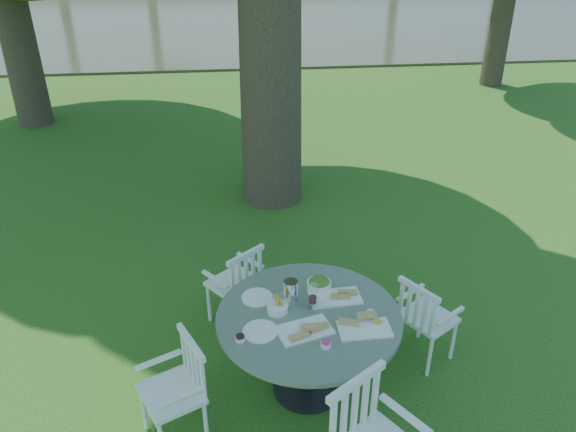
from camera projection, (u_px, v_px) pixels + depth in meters
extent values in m
plane|color=#163E0D|center=(290.00, 300.00, 5.61)|extent=(140.00, 140.00, 0.00)
cylinder|color=black|center=(307.00, 386.00, 4.58)|extent=(0.56, 0.56, 0.04)
cylinder|color=black|center=(308.00, 353.00, 4.40)|extent=(0.12, 0.12, 0.67)
cylinder|color=#5D6C5A|center=(309.00, 317.00, 4.23)|extent=(1.40, 1.40, 0.04)
cylinder|color=white|center=(453.00, 340.00, 4.79)|extent=(0.03, 0.03, 0.40)
cylinder|color=white|center=(420.00, 319.00, 5.04)|extent=(0.03, 0.03, 0.40)
cylinder|color=white|center=(430.00, 357.00, 4.62)|extent=(0.03, 0.03, 0.40)
cylinder|color=white|center=(397.00, 334.00, 4.86)|extent=(0.03, 0.03, 0.40)
cube|color=white|center=(428.00, 317.00, 4.72)|extent=(0.54, 0.55, 0.04)
cube|color=white|center=(417.00, 308.00, 4.53)|extent=(0.25, 0.36, 0.41)
cylinder|color=white|center=(238.00, 286.00, 5.46)|extent=(0.03, 0.03, 0.41)
cylinder|color=white|center=(209.00, 303.00, 5.24)|extent=(0.03, 0.03, 0.41)
cylinder|color=white|center=(261.00, 301.00, 5.27)|extent=(0.03, 0.03, 0.41)
cylinder|color=white|center=(232.00, 319.00, 5.04)|extent=(0.03, 0.03, 0.41)
cube|color=white|center=(234.00, 283.00, 5.14)|extent=(0.56, 0.56, 0.04)
cube|color=white|center=(246.00, 273.00, 4.94)|extent=(0.34, 0.29, 0.42)
cylinder|color=white|center=(144.00, 408.00, 4.13)|extent=(0.03, 0.03, 0.41)
cylinder|color=white|center=(186.00, 391.00, 4.29)|extent=(0.03, 0.03, 0.41)
cylinder|color=white|center=(206.00, 423.00, 4.01)|extent=(0.03, 0.03, 0.41)
cube|color=white|center=(171.00, 394.00, 3.96)|extent=(0.53, 0.55, 0.04)
cube|color=white|center=(193.00, 363.00, 3.96)|extent=(0.22, 0.40, 0.42)
cube|color=white|center=(355.00, 408.00, 3.49)|extent=(0.42, 0.30, 0.48)
cube|color=white|center=(304.00, 330.00, 4.06)|extent=(0.44, 0.34, 0.01)
cube|color=white|center=(364.00, 329.00, 4.07)|extent=(0.39, 0.23, 0.02)
cube|color=white|center=(335.00, 297.00, 4.40)|extent=(0.41, 0.24, 0.02)
cylinder|color=white|center=(260.00, 331.00, 4.05)|extent=(0.26, 0.26, 0.01)
cylinder|color=white|center=(257.00, 297.00, 4.40)|extent=(0.25, 0.25, 0.01)
cylinder|color=white|center=(278.00, 308.00, 4.25)|extent=(0.16, 0.16, 0.06)
cylinder|color=white|center=(319.00, 285.00, 4.50)|extent=(0.20, 0.20, 0.07)
cylinder|color=silver|center=(291.00, 293.00, 4.28)|extent=(0.11, 0.11, 0.22)
cylinder|color=white|center=(313.00, 296.00, 4.26)|extent=(0.08, 0.08, 0.20)
cylinder|color=white|center=(283.00, 299.00, 4.31)|extent=(0.06, 0.06, 0.10)
cylinder|color=white|center=(276.00, 304.00, 4.25)|extent=(0.07, 0.07, 0.11)
cylinder|color=white|center=(326.00, 344.00, 3.92)|extent=(0.08, 0.08, 0.03)
cylinder|color=white|center=(378.00, 324.00, 4.11)|extent=(0.07, 0.07, 0.03)
cylinder|color=white|center=(370.00, 314.00, 4.21)|extent=(0.07, 0.07, 0.03)
cylinder|color=white|center=(240.00, 339.00, 3.97)|extent=(0.07, 0.07, 0.03)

